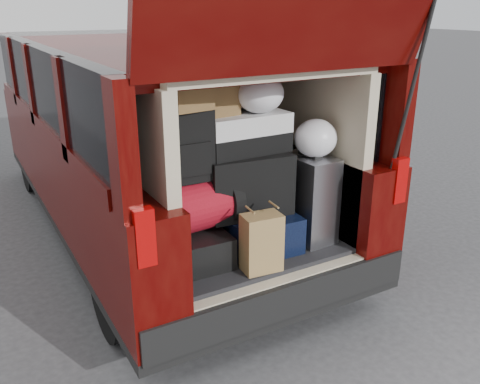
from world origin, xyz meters
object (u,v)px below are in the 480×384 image
object	(u,v)px
backpack	(186,145)
navy_hardshell	(254,228)
red_duffel	(196,204)
twotone_duffel	(244,133)
kraft_bag	(262,243)
silver_roller	(308,198)
black_hardshell	(192,245)
black_soft_case	(246,183)

from	to	relation	value
backpack	navy_hardshell	bearing A→B (deg)	-0.26
red_duffel	twotone_duffel	size ratio (longest dim) A/B	0.91
kraft_bag	twotone_duffel	size ratio (longest dim) A/B	0.65
red_duffel	silver_roller	bearing A→B (deg)	-11.96
silver_roller	backpack	bearing A→B (deg)	171.28
silver_roller	backpack	xyz separation A→B (m)	(-0.85, 0.10, 0.46)
navy_hardshell	kraft_bag	xyz separation A→B (m)	(-0.14, -0.32, 0.06)
silver_roller	kraft_bag	distance (m)	0.59
navy_hardshell	backpack	distance (m)	0.79
black_hardshell	black_soft_case	bearing A→B (deg)	3.95
kraft_bag	black_soft_case	xyz separation A→B (m)	(0.09, 0.34, 0.26)
black_hardshell	silver_roller	size ratio (longest dim) A/B	0.87
silver_roller	kraft_bag	bearing A→B (deg)	-157.70
black_hardshell	red_duffel	size ratio (longest dim) A/B	1.01
black_hardshell	kraft_bag	world-z (taller)	kraft_bag
silver_roller	backpack	distance (m)	0.97
black_hardshell	navy_hardshell	bearing A→B (deg)	1.35
red_duffel	twotone_duffel	xyz separation A→B (m)	(0.38, 0.05, 0.40)
red_duffel	twotone_duffel	bearing A→B (deg)	2.49
navy_hardshell	twotone_duffel	xyz separation A→B (m)	(-0.04, 0.06, 0.65)
navy_hardshell	black_hardshell	bearing A→B (deg)	-178.85
backpack	twotone_duffel	size ratio (longest dim) A/B	0.77
navy_hardshell	silver_roller	distance (m)	0.42
kraft_bag	red_duffel	distance (m)	0.47
black_soft_case	red_duffel	bearing A→B (deg)	-172.26
silver_roller	black_soft_case	size ratio (longest dim) A/B	1.07
navy_hardshell	red_duffel	xyz separation A→B (m)	(-0.42, 0.01, 0.25)
navy_hardshell	kraft_bag	size ratio (longest dim) A/B	1.54
backpack	twotone_duffel	xyz separation A→B (m)	(0.43, 0.05, 0.01)
navy_hardshell	red_duffel	size ratio (longest dim) A/B	1.10
navy_hardshell	black_soft_case	world-z (taller)	black_soft_case
red_duffel	black_soft_case	distance (m)	0.37
backpack	black_hardshell	bearing A→B (deg)	-20.95
kraft_bag	red_duffel	world-z (taller)	red_duffel
navy_hardshell	kraft_bag	bearing A→B (deg)	-111.91
kraft_bag	red_duffel	size ratio (longest dim) A/B	0.71
navy_hardshell	silver_roller	size ratio (longest dim) A/B	0.95
red_duffel	backpack	bearing A→B (deg)	168.56
black_hardshell	red_duffel	distance (m)	0.27
navy_hardshell	twotone_duffel	bearing A→B (deg)	126.34
twotone_duffel	navy_hardshell	bearing A→B (deg)	-57.12
kraft_bag	twotone_duffel	distance (m)	0.71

